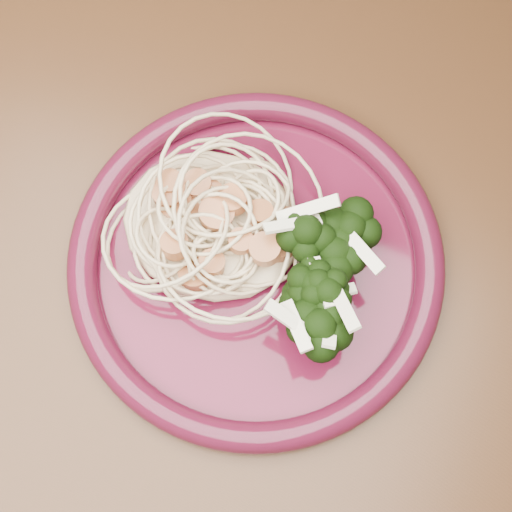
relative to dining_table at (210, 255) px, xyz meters
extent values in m
plane|color=#54321C|center=(0.00, 0.00, -0.65)|extent=(3.50, 3.50, 0.00)
cube|color=#472814|center=(0.00, 0.00, 0.08)|extent=(1.20, 0.80, 0.04)
cylinder|color=#4D0D21|center=(0.06, -0.02, 0.10)|extent=(0.35, 0.35, 0.01)
torus|color=#4D0F23|center=(0.06, -0.02, 0.11)|extent=(0.36, 0.36, 0.02)
ellipsoid|color=beige|center=(0.01, -0.01, 0.12)|extent=(0.17, 0.16, 0.03)
ellipsoid|color=black|center=(0.11, -0.04, 0.13)|extent=(0.12, 0.16, 0.05)
camera|label=1|loc=(0.12, -0.18, 0.62)|focal=50.00mm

